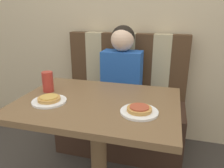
% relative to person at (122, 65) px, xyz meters
% --- Properties ---
extents(wall_back, '(7.00, 0.05, 2.60)m').
position_rel_person_xyz_m(wall_back, '(0.00, 0.31, 0.51)').
color(wall_back, '#C6B28E').
rests_on(wall_back, ground_plane).
extents(booth_seat, '(1.09, 0.51, 0.45)m').
position_rel_person_xyz_m(booth_seat, '(0.00, -0.00, -0.56)').
color(booth_seat, '#382319').
rests_on(booth_seat, ground_plane).
extents(booth_backrest, '(1.09, 0.09, 0.58)m').
position_rel_person_xyz_m(booth_backrest, '(0.00, 0.21, -0.05)').
color(booth_backrest, '#4C331E').
rests_on(booth_backrest, booth_seat).
extents(dining_table, '(0.93, 0.69, 0.73)m').
position_rel_person_xyz_m(dining_table, '(0.00, -0.64, -0.16)').
color(dining_table, brown).
rests_on(dining_table, ground_plane).
extents(person, '(0.33, 0.21, 0.66)m').
position_rel_person_xyz_m(person, '(0.00, 0.00, 0.00)').
color(person, '#2356B2').
rests_on(person, booth_seat).
extents(plate_left, '(0.20, 0.20, 0.01)m').
position_rel_person_xyz_m(plate_left, '(-0.26, -0.74, -0.05)').
color(plate_left, white).
rests_on(plate_left, dining_table).
extents(plate_right, '(0.20, 0.20, 0.01)m').
position_rel_person_xyz_m(plate_right, '(0.26, -0.74, -0.05)').
color(plate_right, white).
rests_on(plate_right, dining_table).
extents(pizza_left, '(0.13, 0.13, 0.02)m').
position_rel_person_xyz_m(pizza_left, '(-0.26, -0.74, -0.04)').
color(pizza_left, '#C68E47').
rests_on(pizza_left, plate_left).
extents(pizza_right, '(0.13, 0.13, 0.02)m').
position_rel_person_xyz_m(pizza_right, '(0.26, -0.74, -0.04)').
color(pizza_right, '#C68E47').
rests_on(pizza_right, plate_right).
extents(drinking_cup, '(0.07, 0.07, 0.13)m').
position_rel_person_xyz_m(drinking_cup, '(-0.36, -0.58, 0.01)').
color(drinking_cup, '#B23328').
rests_on(drinking_cup, dining_table).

